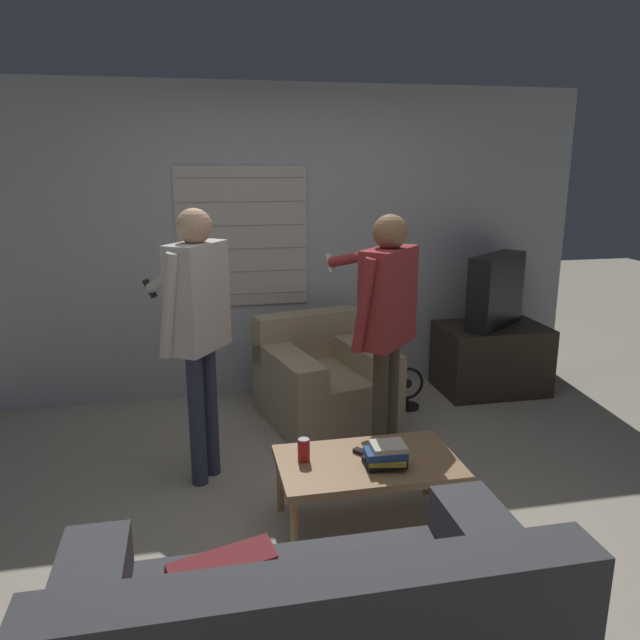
% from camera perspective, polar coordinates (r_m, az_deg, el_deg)
% --- Properties ---
extents(ground_plane, '(16.00, 16.00, 0.00)m').
position_cam_1_polar(ground_plane, '(3.72, 1.08, -17.31)').
color(ground_plane, '#B2A893').
extents(wall_back, '(5.20, 0.08, 2.55)m').
position_cam_1_polar(wall_back, '(5.21, -3.92, 6.90)').
color(wall_back, '#ADB2B7').
rests_on(wall_back, ground_plane).
extents(armchair_beige, '(1.05, 1.09, 0.78)m').
position_cam_1_polar(armchair_beige, '(4.82, 0.28, -5.56)').
color(armchair_beige, tan).
rests_on(armchair_beige, ground_plane).
extents(coffee_table, '(0.97, 0.57, 0.39)m').
position_cam_1_polar(coffee_table, '(3.47, 4.39, -13.21)').
color(coffee_table, '#9E754C').
rests_on(coffee_table, ground_plane).
extents(tv_stand, '(0.89, 0.60, 0.58)m').
position_cam_1_polar(tv_stand, '(5.60, 15.36, -3.39)').
color(tv_stand, '#33281E').
rests_on(tv_stand, ground_plane).
extents(tv, '(0.66, 0.59, 0.61)m').
position_cam_1_polar(tv, '(5.46, 15.75, 2.61)').
color(tv, black).
rests_on(tv, tv_stand).
extents(person_left_standing, '(0.54, 0.75, 1.69)m').
position_cam_1_polar(person_left_standing, '(3.77, -11.20, 0.54)').
color(person_left_standing, '#33384C').
rests_on(person_left_standing, ground_plane).
extents(person_right_standing, '(0.51, 0.84, 1.64)m').
position_cam_1_polar(person_right_standing, '(3.94, 6.09, 0.99)').
color(person_right_standing, '#4C4233').
rests_on(person_right_standing, ground_plane).
extents(book_stack, '(0.23, 0.20, 0.13)m').
position_cam_1_polar(book_stack, '(3.37, 6.04, -12.21)').
color(book_stack, black).
rests_on(book_stack, coffee_table).
extents(soda_can, '(0.07, 0.07, 0.13)m').
position_cam_1_polar(soda_can, '(3.41, -1.49, -11.79)').
color(soda_can, red).
rests_on(soda_can, coffee_table).
extents(spare_remote, '(0.11, 0.13, 0.02)m').
position_cam_1_polar(spare_remote, '(3.49, 4.05, -12.05)').
color(spare_remote, black).
rests_on(spare_remote, coffee_table).
extents(floor_fan, '(0.27, 0.20, 0.34)m').
position_cam_1_polar(floor_fan, '(5.12, 7.97, -6.34)').
color(floor_fan, black).
rests_on(floor_fan, ground_plane).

